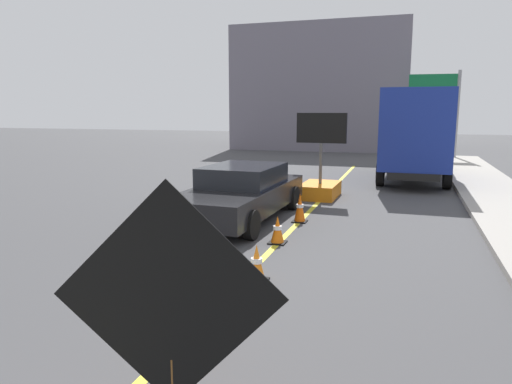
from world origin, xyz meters
name	(u,v)px	position (x,y,z in m)	size (l,w,h in m)	color
lane_center_stripe	(218,304)	(0.00, 6.00, 0.00)	(0.14, 36.00, 0.01)	yellow
roadwork_sign	(170,302)	(1.00, 2.77, 1.47)	(1.59, 0.42, 2.33)	#593819
arrow_board_trailer	(320,182)	(-0.12, 14.93, 0.48)	(1.60, 1.83, 2.70)	orange
box_truck	(415,133)	(2.78, 19.87, 1.89)	(2.64, 7.61, 3.53)	black
pickup_car	(241,193)	(-1.51, 11.18, 0.70)	(2.27, 5.16, 1.38)	black
highway_guide_sign	(443,99)	(4.31, 29.04, 3.42)	(2.79, 0.30, 5.00)	gray
far_building_block	(326,90)	(-3.63, 36.44, 4.30)	(12.13, 9.60, 8.61)	slate
traffic_cone_near_sign	(186,327)	(0.22, 4.53, 0.35)	(0.36, 0.36, 0.72)	black
traffic_cone_mid_lane	(257,263)	(0.25, 7.05, 0.30)	(0.36, 0.36, 0.62)	black
traffic_cone_far_lane	(278,230)	(-0.01, 9.32, 0.29)	(0.36, 0.36, 0.59)	black
traffic_cone_curbside	(300,208)	(0.01, 11.35, 0.36)	(0.36, 0.36, 0.73)	black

